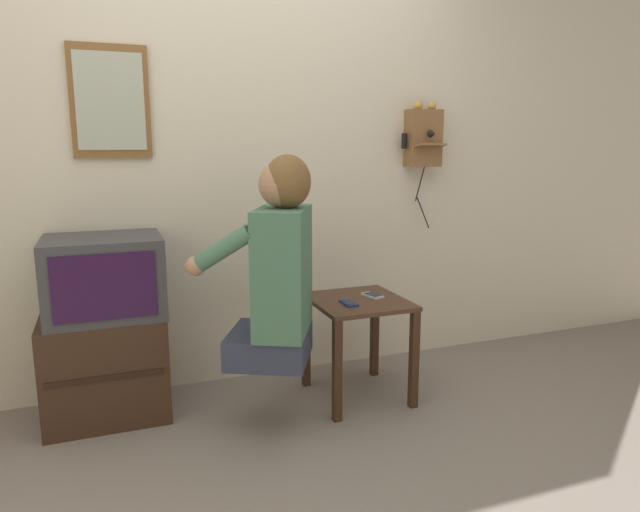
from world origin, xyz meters
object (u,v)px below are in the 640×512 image
Objects in this scene: person at (277,267)px; cell_phone_held at (349,303)px; framed_picture at (110,102)px; cell_phone_spare at (372,295)px; wall_phone_antique at (423,138)px; television at (104,277)px.

person is 7.60× the size of cell_phone_held.
person is 1.75× the size of framed_picture.
person reaches higher than cell_phone_held.
person reaches higher than cell_phone_spare.
wall_phone_antique is at bearing -1.45° from framed_picture.
wall_phone_antique reaches higher than television.
television is at bearing -110.90° from framed_picture.
cell_phone_held is at bearing -47.72° from person.
television is at bearing 87.62° from person.
cell_phone_held is (0.40, 0.11, -0.24)m from person.
wall_phone_antique is at bearing -34.71° from person.
wall_phone_antique is 1.39× the size of framed_picture.
person is 1.26× the size of wall_phone_antique.
framed_picture is at bearing 69.10° from television.
framed_picture is 1.64m from cell_phone_spare.
person is at bearing -44.18° from framed_picture.
wall_phone_antique is at bearing 23.86° from cell_phone_spare.
framed_picture is (-0.65, 0.63, 0.75)m from person.
framed_picture is 4.35× the size of cell_phone_held.
cell_phone_spare is (1.32, -0.21, -0.16)m from television.
wall_phone_antique is 1.05m from cell_phone_spare.
framed_picture is at bearing 154.38° from cell_phone_held.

